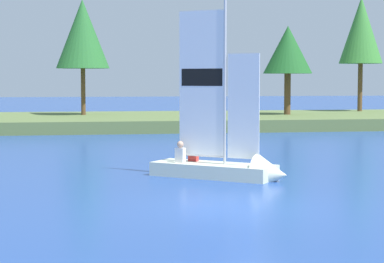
{
  "coord_description": "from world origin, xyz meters",
  "views": [
    {
      "loc": [
        -3.5,
        -16.16,
        3.0
      ],
      "look_at": [
        0.25,
        7.58,
        1.2
      ],
      "focal_mm": 66.79,
      "sensor_mm": 36.0,
      "label": 1
    }
  ],
  "objects_px": {
    "shoreline_tree_left": "(83,34)",
    "sailboat": "(232,163)",
    "shoreline_tree_midleft": "(288,50)",
    "shoreline_tree_centre": "(361,31)"
  },
  "relations": [
    {
      "from": "shoreline_tree_left",
      "to": "sailboat",
      "type": "relative_size",
      "value": 1.24
    },
    {
      "from": "shoreline_tree_left",
      "to": "shoreline_tree_midleft",
      "type": "height_order",
      "value": "shoreline_tree_left"
    },
    {
      "from": "shoreline_tree_centre",
      "to": "sailboat",
      "type": "bearing_deg",
      "value": -119.11
    },
    {
      "from": "shoreline_tree_centre",
      "to": "shoreline_tree_midleft",
      "type": "bearing_deg",
      "value": -150.26
    },
    {
      "from": "shoreline_tree_midleft",
      "to": "shoreline_tree_centre",
      "type": "relative_size",
      "value": 0.71
    },
    {
      "from": "sailboat",
      "to": "shoreline_tree_left",
      "type": "bearing_deg",
      "value": 137.1
    },
    {
      "from": "shoreline_tree_left",
      "to": "shoreline_tree_midleft",
      "type": "distance_m",
      "value": 12.99
    },
    {
      "from": "shoreline_tree_centre",
      "to": "sailboat",
      "type": "distance_m",
      "value": 31.29
    },
    {
      "from": "shoreline_tree_left",
      "to": "shoreline_tree_midleft",
      "type": "bearing_deg",
      "value": -6.56
    },
    {
      "from": "shoreline_tree_left",
      "to": "shoreline_tree_midleft",
      "type": "relative_size",
      "value": 1.29
    }
  ]
}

